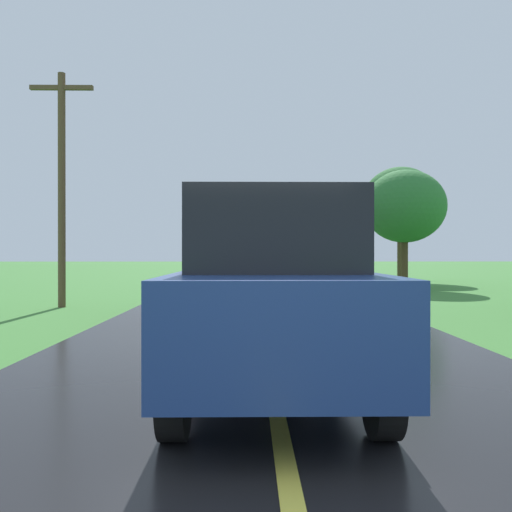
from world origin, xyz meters
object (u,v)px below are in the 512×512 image
banana_truck_near (249,253)px  following_car (272,293)px  banana_truck_far (253,254)px  utility_pole_roadside (62,181)px  roadside_tree_far_left (400,200)px  roadside_tree_mid_right (405,207)px

banana_truck_near → following_car: banana_truck_near is taller
banana_truck_near → banana_truck_far: same height
banana_truck_near → banana_truck_far: size_ratio=1.00×
following_car → utility_pole_roadside: bearing=121.0°
utility_pole_roadside → banana_truck_far: bearing=57.9°
following_car → banana_truck_near: bearing=91.8°
banana_truck_far → following_car: banana_truck_far is taller
banana_truck_near → banana_truck_far: bearing=89.0°
banana_truck_near → roadside_tree_far_left: bearing=60.5°
roadside_tree_mid_right → banana_truck_far: bearing=171.2°
banana_truck_near → roadside_tree_mid_right: 11.12m
banana_truck_far → utility_pole_roadside: bearing=-122.1°
banana_truck_far → roadside_tree_mid_right: (6.45, -1.00, 2.01)m
banana_truck_far → following_car: size_ratio=1.42×
banana_truck_far → roadside_tree_far_left: 9.56m
roadside_tree_mid_right → roadside_tree_far_left: size_ratio=0.82×
utility_pole_roadside → roadside_tree_far_left: (13.19, 12.96, 0.88)m
utility_pole_roadside → following_car: bearing=-59.0°
roadside_tree_far_left → roadside_tree_mid_right: bearing=-104.8°
banana_truck_near → utility_pole_roadside: utility_pole_roadside is taller
utility_pole_roadside → roadside_tree_mid_right: (11.74, 7.43, 0.02)m
roadside_tree_mid_right → following_car: roadside_tree_mid_right is taller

